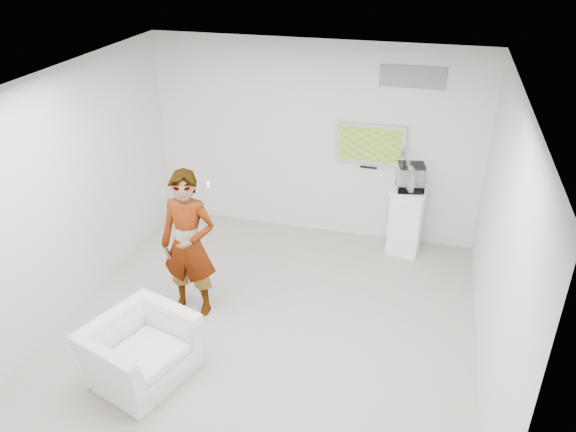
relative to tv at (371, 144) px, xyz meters
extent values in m
cube|color=#AEA9A0|center=(-0.85, -2.45, -1.55)|extent=(5.00, 5.00, 0.01)
cube|color=#2A2A2C|center=(-0.85, -2.45, 1.45)|extent=(5.00, 5.00, 0.01)
cube|color=silver|center=(-0.85, 0.05, -0.05)|extent=(5.00, 0.01, 3.00)
cube|color=silver|center=(-0.85, -4.95, -0.05)|extent=(5.00, 0.01, 3.00)
cube|color=silver|center=(-3.35, -2.45, -0.05)|extent=(0.01, 5.00, 3.00)
cube|color=silver|center=(1.65, -2.45, -0.05)|extent=(0.01, 5.00, 3.00)
cube|color=#BABABE|center=(0.00, 0.00, 0.00)|extent=(1.00, 0.08, 0.60)
cube|color=gray|center=(0.50, 0.04, 1.00)|extent=(0.90, 0.02, 0.30)
imported|color=silver|center=(-1.85, -2.43, -0.59)|extent=(0.71, 0.47, 1.92)
imported|color=silver|center=(-1.92, -3.68, -1.20)|extent=(1.23, 1.31, 0.69)
cube|color=white|center=(0.63, -0.27, -1.04)|extent=(0.55, 0.55, 1.03)
cylinder|color=white|center=(0.64, -0.13, -1.39)|extent=(0.27, 0.27, 0.32)
cube|color=white|center=(0.63, -0.27, -0.34)|extent=(0.43, 0.43, 0.37)
cube|color=white|center=(0.63, -0.27, -0.40)|extent=(0.11, 0.19, 0.25)
cube|color=white|center=(-1.60, -2.27, 0.17)|extent=(0.08, 0.13, 0.03)
camera|label=1|loc=(0.82, -7.76, 2.90)|focal=35.00mm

